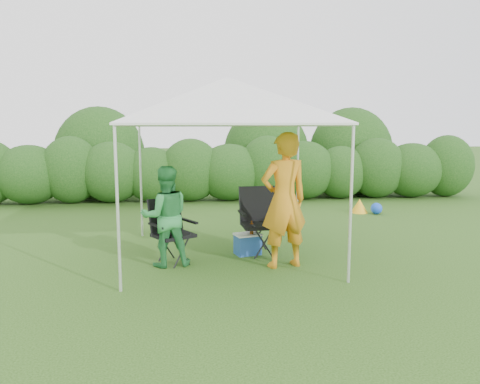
{
  "coord_description": "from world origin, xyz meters",
  "views": [
    {
      "loc": [
        -0.63,
        -6.85,
        2.11
      ],
      "look_at": [
        0.19,
        0.4,
        1.05
      ],
      "focal_mm": 35.0,
      "sensor_mm": 36.0,
      "label": 1
    }
  ],
  "objects": [
    {
      "name": "ground",
      "position": [
        0.0,
        0.0,
        0.0
      ],
      "size": [
        70.0,
        70.0,
        0.0
      ],
      "primitive_type": "plane",
      "color": "#365E1D"
    },
    {
      "name": "hedge",
      "position": [
        0.09,
        6.0,
        0.83
      ],
      "size": [
        15.35,
        1.53,
        1.8
      ],
      "color": "#254F18",
      "rests_on": "ground"
    },
    {
      "name": "canopy",
      "position": [
        0.0,
        0.5,
        2.46
      ],
      "size": [
        3.1,
        3.1,
        2.83
      ],
      "color": "silver",
      "rests_on": "ground"
    },
    {
      "name": "chair_right",
      "position": [
        0.54,
        0.61,
        0.62
      ],
      "size": [
        0.71,
        0.64,
        1.09
      ],
      "rotation": [
        0.0,
        0.0,
        0.06
      ],
      "color": "black",
      "rests_on": "ground"
    },
    {
      "name": "chair_left",
      "position": [
        -0.91,
        0.24,
        0.56
      ],
      "size": [
        0.77,
        0.75,
        0.98
      ],
      "rotation": [
        0.0,
        0.0,
        0.56
      ],
      "color": "black",
      "rests_on": "ground"
    },
    {
      "name": "man",
      "position": [
        0.77,
        -0.19,
        1.0
      ],
      "size": [
        0.83,
        0.65,
        2.0
      ],
      "primitive_type": "imported",
      "rotation": [
        0.0,
        0.0,
        3.4
      ],
      "color": "orange",
      "rests_on": "ground"
    },
    {
      "name": "woman",
      "position": [
        -0.96,
        0.06,
        0.75
      ],
      "size": [
        0.82,
        0.69,
        1.51
      ],
      "primitive_type": "imported",
      "rotation": [
        0.0,
        0.0,
        3.31
      ],
      "color": "#2D8B43",
      "rests_on": "ground"
    },
    {
      "name": "cooler",
      "position": [
        0.33,
        0.52,
        0.17
      ],
      "size": [
        0.48,
        0.4,
        0.34
      ],
      "rotation": [
        0.0,
        0.0,
        0.28
      ],
      "color": "#224E9E",
      "rests_on": "ground"
    },
    {
      "name": "bottle",
      "position": [
        0.39,
        0.48,
        0.46
      ],
      "size": [
        0.06,
        0.06,
        0.22
      ],
      "primitive_type": "cylinder",
      "color": "#592D0C",
      "rests_on": "cooler"
    },
    {
      "name": "lawn_toy",
      "position": [
        3.55,
        3.75,
        0.16
      ],
      "size": [
        0.67,
        0.56,
        0.34
      ],
      "color": "yellow",
      "rests_on": "ground"
    }
  ]
}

